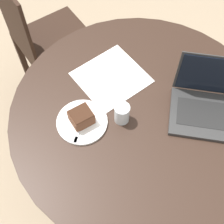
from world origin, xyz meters
name	(u,v)px	position (x,y,z in m)	size (l,w,h in m)	color
ground_plane	(132,170)	(0.00, 0.00, 0.00)	(12.00, 12.00, 0.00)	gray
dining_table	(139,128)	(0.00, 0.00, 0.58)	(1.12, 1.12, 0.73)	black
chair	(44,41)	(-0.22, -0.80, 0.48)	(0.54, 0.54, 0.94)	black
paper_document	(111,77)	(-0.07, -0.21, 0.73)	(0.35, 0.35, 0.00)	white
plate	(82,122)	(0.19, -0.17, 0.74)	(0.21, 0.21, 0.01)	white
cake_slice	(81,117)	(0.19, -0.17, 0.77)	(0.11, 0.11, 0.06)	brown
fork	(80,128)	(0.22, -0.16, 0.74)	(0.17, 0.08, 0.00)	silver
water_glass	(122,113)	(0.08, -0.05, 0.78)	(0.06, 0.06, 0.09)	silver
laptop	(210,105)	(-0.17, 0.23, 0.77)	(0.35, 0.39, 0.24)	#2D2D2D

